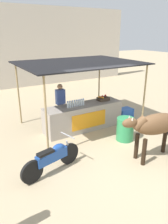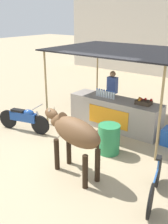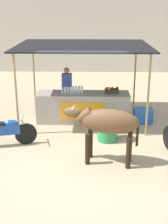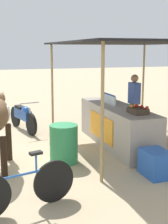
{
  "view_description": "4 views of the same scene",
  "coord_description": "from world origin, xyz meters",
  "px_view_note": "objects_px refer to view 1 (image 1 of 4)",
  "views": [
    {
      "loc": [
        -3.89,
        -4.36,
        3.47
      ],
      "look_at": [
        -0.38,
        1.53,
        0.95
      ],
      "focal_mm": 35.0,
      "sensor_mm": 36.0,
      "label": 1
    },
    {
      "loc": [
        3.94,
        -4.62,
        3.49
      ],
      "look_at": [
        -0.03,
        0.6,
        1.0
      ],
      "focal_mm": 42.0,
      "sensor_mm": 36.0,
      "label": 2
    },
    {
      "loc": [
        0.26,
        -7.5,
        3.72
      ],
      "look_at": [
        0.06,
        1.05,
        0.72
      ],
      "focal_mm": 50.0,
      "sensor_mm": 36.0,
      "label": 3
    },
    {
      "loc": [
        6.67,
        -0.87,
        2.29
      ],
      "look_at": [
        -0.31,
        1.47,
        0.81
      ],
      "focal_mm": 50.0,
      "sensor_mm": 36.0,
      "label": 4
    }
  ],
  "objects_px": {
    "fruit_crate": "(103,99)",
    "motorcycle_parked": "(53,158)",
    "vendor_behind_counter": "(61,104)",
    "stall_counter": "(83,117)",
    "water_barrel": "(125,129)",
    "cow": "(155,126)",
    "cooler_box": "(125,114)"
  },
  "relations": [
    {
      "from": "stall_counter",
      "to": "water_barrel",
      "type": "distance_m",
      "value": 1.68
    },
    {
      "from": "fruit_crate",
      "to": "water_barrel",
      "type": "distance_m",
      "value": 1.7
    },
    {
      "from": "stall_counter",
      "to": "cooler_box",
      "type": "xyz_separation_m",
      "value": [
        1.96,
        -0.1,
        -0.24
      ]
    },
    {
      "from": "motorcycle_parked",
      "to": "cow",
      "type": "bearing_deg",
      "value": -17.48
    },
    {
      "from": "fruit_crate",
      "to": "motorcycle_parked",
      "type": "relative_size",
      "value": 0.25
    },
    {
      "from": "fruit_crate",
      "to": "water_barrel",
      "type": "xyz_separation_m",
      "value": [
        -0.19,
        -1.57,
        -0.64
      ]
    },
    {
      "from": "stall_counter",
      "to": "fruit_crate",
      "type": "bearing_deg",
      "value": 3.56
    },
    {
      "from": "fruit_crate",
      "to": "cooler_box",
      "type": "relative_size",
      "value": 0.73
    },
    {
      "from": "cooler_box",
      "to": "cow",
      "type": "xyz_separation_m",
      "value": [
        -1.33,
        -2.72,
        0.79
      ]
    },
    {
      "from": "fruit_crate",
      "to": "vendor_behind_counter",
      "type": "distance_m",
      "value": 1.66
    },
    {
      "from": "stall_counter",
      "to": "vendor_behind_counter",
      "type": "bearing_deg",
      "value": 127.46
    },
    {
      "from": "stall_counter",
      "to": "water_barrel",
      "type": "relative_size",
      "value": 3.81
    },
    {
      "from": "fruit_crate",
      "to": "cooler_box",
      "type": "bearing_deg",
      "value": -8.45
    },
    {
      "from": "stall_counter",
      "to": "cow",
      "type": "relative_size",
      "value": 1.62
    },
    {
      "from": "cooler_box",
      "to": "cow",
      "type": "height_order",
      "value": "cow"
    },
    {
      "from": "cooler_box",
      "to": "water_barrel",
      "type": "distance_m",
      "value": 1.88
    },
    {
      "from": "water_barrel",
      "to": "fruit_crate",
      "type": "bearing_deg",
      "value": 83.13
    },
    {
      "from": "fruit_crate",
      "to": "stall_counter",
      "type": "bearing_deg",
      "value": -176.44
    },
    {
      "from": "fruit_crate",
      "to": "vendor_behind_counter",
      "type": "xyz_separation_m",
      "value": [
        -1.5,
        0.7,
        -0.18
      ]
    },
    {
      "from": "fruit_crate",
      "to": "motorcycle_parked",
      "type": "height_order",
      "value": "fruit_crate"
    },
    {
      "from": "vendor_behind_counter",
      "to": "water_barrel",
      "type": "xyz_separation_m",
      "value": [
        1.31,
        -2.26,
        -0.46
      ]
    },
    {
      "from": "vendor_behind_counter",
      "to": "water_barrel",
      "type": "height_order",
      "value": "vendor_behind_counter"
    },
    {
      "from": "fruit_crate",
      "to": "vendor_behind_counter",
      "type": "relative_size",
      "value": 0.27
    },
    {
      "from": "vendor_behind_counter",
      "to": "water_barrel",
      "type": "relative_size",
      "value": 2.09
    },
    {
      "from": "stall_counter",
      "to": "cooler_box",
      "type": "distance_m",
      "value": 1.98
    },
    {
      "from": "fruit_crate",
      "to": "water_barrel",
      "type": "height_order",
      "value": "fruit_crate"
    },
    {
      "from": "vendor_behind_counter",
      "to": "motorcycle_parked",
      "type": "distance_m",
      "value": 3.13
    },
    {
      "from": "fruit_crate",
      "to": "water_barrel",
      "type": "bearing_deg",
      "value": -96.87
    },
    {
      "from": "fruit_crate",
      "to": "cooler_box",
      "type": "height_order",
      "value": "fruit_crate"
    },
    {
      "from": "water_barrel",
      "to": "cow",
      "type": "distance_m",
      "value": 1.46
    },
    {
      "from": "water_barrel",
      "to": "motorcycle_parked",
      "type": "distance_m",
      "value": 2.86
    },
    {
      "from": "cooler_box",
      "to": "motorcycle_parked",
      "type": "xyz_separation_m",
      "value": [
        -4.05,
        -1.86,
        0.19
      ]
    }
  ]
}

